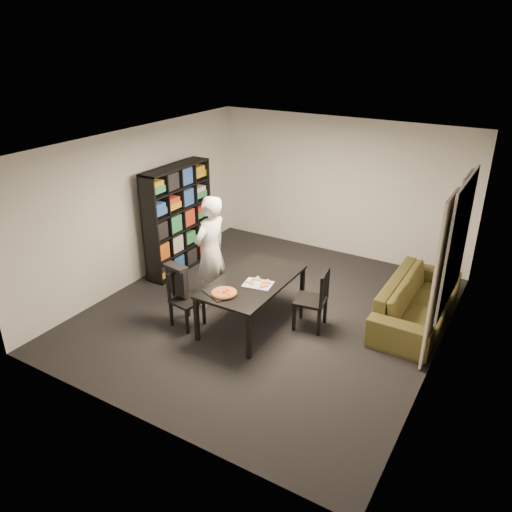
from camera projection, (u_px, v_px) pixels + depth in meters
The scene contains 16 objects.
room at pixel (268, 235), 7.20m from camera, with size 5.01×5.51×2.61m.
window_pane at pixel (458, 242), 6.44m from camera, with size 0.02×1.40×1.60m, color black.
window_frame at pixel (458, 242), 6.44m from camera, with size 0.03×1.52×1.72m, color white.
curtain_left at pixel (438, 281), 6.21m from camera, with size 0.03×0.70×2.25m, color beige.
curtain_right at pixel (455, 252), 7.03m from camera, with size 0.03×0.70×2.25m, color beige.
bookshelf at pixel (178, 219), 8.82m from camera, with size 0.35×1.50×1.90m, color black.
dining_table at pixel (252, 284), 7.23m from camera, with size 0.94×1.70×0.71m.
chair_left at pixel (183, 294), 7.27m from camera, with size 0.45×0.45×0.85m.
chair_right at pixel (317, 296), 7.13m from camera, with size 0.49×0.49×0.93m.
draped_jacket at pixel (176, 279), 7.25m from camera, with size 0.40×0.22×0.47m.
person at pixel (211, 252), 7.66m from camera, with size 0.65×0.43×1.78m, color white.
baking_tray at pixel (220, 293), 6.84m from camera, with size 0.40×0.32×0.01m, color black.
pepperoni_pizza at pixel (224, 293), 6.80m from camera, with size 0.35×0.35×0.03m.
kitchen_towel at pixel (258, 284), 7.08m from camera, with size 0.40×0.30×0.01m, color white.
pizza_slices at pixel (259, 282), 7.11m from camera, with size 0.37×0.31×0.01m, color gold, non-canonical shape.
sofa at pixel (417, 301), 7.43m from camera, with size 2.20×0.86×0.64m, color #413A1A.
Camera 1 is at (3.26, -5.83, 4.01)m, focal length 35.00 mm.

